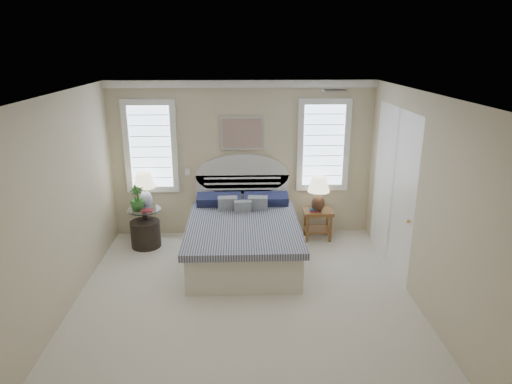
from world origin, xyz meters
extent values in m
cube|color=beige|center=(0.00, 0.00, 0.00)|extent=(4.50, 5.00, 0.01)
cube|color=white|center=(0.00, 0.00, 2.70)|extent=(4.50, 5.00, 0.01)
cube|color=#C4B693|center=(0.00, 2.50, 1.35)|extent=(4.50, 0.02, 2.70)
cube|color=#C4B693|center=(-2.25, 0.00, 1.35)|extent=(0.02, 5.00, 2.70)
cube|color=#C4B693|center=(2.25, 0.00, 1.35)|extent=(0.02, 5.00, 2.70)
cube|color=white|center=(0.00, 2.46, 2.64)|extent=(4.50, 0.08, 0.12)
cube|color=#B2B2B2|center=(1.20, 0.80, 2.68)|extent=(0.30, 0.20, 0.02)
cube|color=white|center=(-0.95, 2.48, 1.15)|extent=(0.08, 0.01, 0.12)
cube|color=silver|center=(-1.55, 2.48, 1.60)|extent=(0.90, 0.06, 1.60)
cube|color=silver|center=(1.40, 2.48, 1.60)|extent=(0.90, 0.06, 1.60)
cube|color=silver|center=(0.00, 2.46, 1.82)|extent=(0.74, 0.04, 0.58)
cube|color=white|center=(2.23, 1.20, 1.20)|extent=(0.02, 1.80, 2.40)
cube|color=beige|center=(0.00, 1.33, 0.28)|extent=(1.60, 2.10, 0.55)
cube|color=navy|center=(0.00, 1.28, 0.59)|extent=(1.72, 2.15, 0.10)
cube|color=silver|center=(0.00, 2.44, 0.55)|extent=(1.62, 0.08, 1.10)
cube|color=#1A2243|center=(-0.40, 2.16, 0.73)|extent=(0.75, 0.31, 0.23)
cube|color=#1A2243|center=(0.40, 2.16, 0.73)|extent=(0.75, 0.31, 0.23)
cube|color=navy|center=(-0.25, 1.93, 0.71)|extent=(0.33, 0.20, 0.34)
cube|color=navy|center=(0.25, 1.93, 0.71)|extent=(0.33, 0.20, 0.34)
cube|color=navy|center=(0.00, 1.83, 0.69)|extent=(0.28, 0.14, 0.29)
cylinder|color=black|center=(-1.65, 2.05, 0.01)|extent=(0.32, 0.32, 0.03)
cylinder|color=black|center=(-1.65, 2.05, 0.30)|extent=(0.08, 0.08, 0.60)
cylinder|color=silver|center=(-1.65, 2.05, 0.62)|extent=(0.56, 0.56, 0.02)
cube|color=brown|center=(1.30, 2.15, 0.50)|extent=(0.50, 0.40, 0.06)
cube|color=brown|center=(1.30, 2.15, 0.18)|extent=(0.44, 0.34, 0.03)
cube|color=brown|center=(1.10, 2.00, 0.23)|extent=(0.04, 0.04, 0.47)
cube|color=brown|center=(1.10, 2.30, 0.23)|extent=(0.04, 0.04, 0.47)
cube|color=brown|center=(1.50, 2.00, 0.23)|extent=(0.04, 0.04, 0.47)
cube|color=brown|center=(1.50, 2.30, 0.23)|extent=(0.04, 0.04, 0.47)
cylinder|color=black|center=(-1.63, 1.94, 0.22)|extent=(0.55, 0.55, 0.45)
cylinder|color=white|center=(-1.64, 2.16, 0.65)|extent=(0.14, 0.14, 0.03)
ellipsoid|color=white|center=(-1.64, 2.16, 0.76)|extent=(0.26, 0.26, 0.28)
cylinder|color=gold|center=(-1.64, 2.16, 0.94)|extent=(0.04, 0.04, 0.10)
cylinder|color=black|center=(1.29, 2.12, 0.55)|extent=(0.14, 0.14, 0.03)
ellipsoid|color=black|center=(1.29, 2.12, 0.67)|extent=(0.26, 0.26, 0.29)
cylinder|color=gold|center=(1.29, 2.12, 0.84)|extent=(0.04, 0.04, 0.10)
imported|color=#356D2B|center=(-1.74, 1.99, 0.85)|extent=(0.30, 0.30, 0.43)
cube|color=maroon|center=(-1.59, 1.94, 0.64)|extent=(0.20, 0.15, 0.03)
cube|color=maroon|center=(1.23, 2.10, 0.54)|extent=(0.19, 0.14, 0.02)
cube|color=navy|center=(1.23, 2.10, 0.57)|extent=(0.18, 0.14, 0.02)
camera|label=1|loc=(-0.05, -5.19, 3.23)|focal=32.00mm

